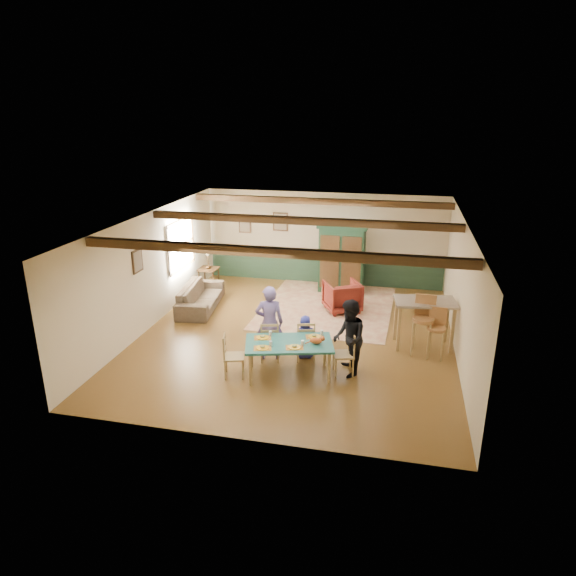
% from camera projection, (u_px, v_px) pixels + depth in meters
% --- Properties ---
extents(floor, '(8.00, 8.00, 0.00)m').
position_uv_depth(floor, '(296.00, 336.00, 11.77)').
color(floor, '#583A18').
rests_on(floor, ground).
extents(wall_back, '(7.00, 0.02, 2.70)m').
position_uv_depth(wall_back, '(324.00, 239.00, 15.02)').
color(wall_back, beige).
rests_on(wall_back, floor).
extents(wall_left, '(0.02, 8.00, 2.70)m').
position_uv_depth(wall_left, '(150.00, 270.00, 12.05)').
color(wall_left, beige).
rests_on(wall_left, floor).
extents(wall_right, '(0.02, 8.00, 2.70)m').
position_uv_depth(wall_right, '(462.00, 292.00, 10.61)').
color(wall_right, beige).
rests_on(wall_right, floor).
extents(ceiling, '(7.00, 8.00, 0.02)m').
position_uv_depth(ceiling, '(296.00, 220.00, 10.88)').
color(ceiling, white).
rests_on(ceiling, wall_back).
extents(wainscot_back, '(6.95, 0.03, 0.90)m').
position_uv_depth(wainscot_back, '(323.00, 268.00, 15.29)').
color(wainscot_back, '#1D3625').
rests_on(wainscot_back, floor).
extents(ceiling_beam_front, '(6.95, 0.16, 0.16)m').
position_uv_depth(ceiling_beam_front, '(269.00, 252.00, 8.79)').
color(ceiling_beam_front, black).
rests_on(ceiling_beam_front, ceiling).
extents(ceiling_beam_mid, '(6.95, 0.16, 0.16)m').
position_uv_depth(ceiling_beam_mid, '(300.00, 221.00, 11.28)').
color(ceiling_beam_mid, black).
rests_on(ceiling_beam_mid, ceiling).
extents(ceiling_beam_back, '(6.95, 0.16, 0.16)m').
position_uv_depth(ceiling_beam_back, '(319.00, 201.00, 13.68)').
color(ceiling_beam_back, black).
rests_on(ceiling_beam_back, ceiling).
extents(window_left, '(0.06, 1.60, 1.30)m').
position_uv_depth(window_left, '(181.00, 245.00, 13.54)').
color(window_left, white).
rests_on(window_left, wall_left).
extents(picture_left_wall, '(0.04, 0.42, 0.52)m').
position_uv_depth(picture_left_wall, '(138.00, 261.00, 11.36)').
color(picture_left_wall, gray).
rests_on(picture_left_wall, wall_left).
extents(picture_back_a, '(0.45, 0.04, 0.55)m').
position_uv_depth(picture_back_a, '(280.00, 222.00, 15.11)').
color(picture_back_a, gray).
rests_on(picture_back_a, wall_back).
extents(picture_back_b, '(0.38, 0.04, 0.48)m').
position_uv_depth(picture_back_b, '(245.00, 225.00, 15.38)').
color(picture_back_b, gray).
rests_on(picture_back_b, wall_back).
extents(dining_table, '(1.85, 1.32, 0.69)m').
position_uv_depth(dining_table, '(289.00, 359.00, 9.95)').
color(dining_table, '#1D5D56').
rests_on(dining_table, floor).
extents(dining_chair_far_left, '(0.48, 0.49, 0.88)m').
position_uv_depth(dining_chair_far_left, '(270.00, 340.00, 10.53)').
color(dining_chair_far_left, '#9D804E').
rests_on(dining_chair_far_left, floor).
extents(dining_chair_far_right, '(0.48, 0.49, 0.88)m').
position_uv_depth(dining_chair_far_right, '(305.00, 340.00, 10.56)').
color(dining_chair_far_right, '#9D804E').
rests_on(dining_chair_far_right, floor).
extents(dining_chair_end_left, '(0.49, 0.48, 0.88)m').
position_uv_depth(dining_chair_end_left, '(234.00, 356.00, 9.88)').
color(dining_chair_end_left, '#9D804E').
rests_on(dining_chair_end_left, floor).
extents(dining_chair_end_right, '(0.49, 0.48, 0.88)m').
position_uv_depth(dining_chair_end_right, '(344.00, 354.00, 9.96)').
color(dining_chair_end_right, '#9D804E').
rests_on(dining_chair_end_right, floor).
extents(person_man, '(0.66, 0.52, 1.59)m').
position_uv_depth(person_man, '(269.00, 323.00, 10.48)').
color(person_man, slate).
rests_on(person_man, floor).
extents(person_woman, '(0.75, 0.86, 1.52)m').
position_uv_depth(person_woman, '(349.00, 338.00, 9.86)').
color(person_woman, black).
rests_on(person_woman, floor).
extents(person_child, '(0.51, 0.40, 0.93)m').
position_uv_depth(person_child, '(305.00, 337.00, 10.62)').
color(person_child, navy).
rests_on(person_child, floor).
extents(cat, '(0.35, 0.21, 0.17)m').
position_uv_depth(cat, '(316.00, 340.00, 9.74)').
color(cat, '#D75B25').
rests_on(cat, dining_table).
extents(place_setting_near_left, '(0.43, 0.36, 0.11)m').
position_uv_depth(place_setting_near_left, '(262.00, 346.00, 9.58)').
color(place_setting_near_left, gold).
rests_on(place_setting_near_left, dining_table).
extents(place_setting_near_center, '(0.43, 0.36, 0.11)m').
position_uv_depth(place_setting_near_center, '(294.00, 345.00, 9.60)').
color(place_setting_near_center, gold).
rests_on(place_setting_near_center, dining_table).
extents(place_setting_far_left, '(0.43, 0.36, 0.11)m').
position_uv_depth(place_setting_far_left, '(263.00, 335.00, 10.01)').
color(place_setting_far_left, gold).
rests_on(place_setting_far_left, dining_table).
extents(place_setting_far_right, '(0.43, 0.36, 0.11)m').
position_uv_depth(place_setting_far_right, '(314.00, 335.00, 10.05)').
color(place_setting_far_right, gold).
rests_on(place_setting_far_right, dining_table).
extents(area_rug, '(3.44, 4.03, 0.01)m').
position_uv_depth(area_rug, '(327.00, 307.00, 13.49)').
color(area_rug, beige).
rests_on(area_rug, floor).
extents(armoire, '(1.39, 0.60, 1.94)m').
position_uv_depth(armoire, '(342.00, 259.00, 14.36)').
color(armoire, black).
rests_on(armoire, floor).
extents(armchair, '(1.14, 1.15, 0.78)m').
position_uv_depth(armchair, '(342.00, 296.00, 13.15)').
color(armchair, '#430F0D').
rests_on(armchair, floor).
extents(sofa, '(1.10, 2.21, 0.62)m').
position_uv_depth(sofa, '(201.00, 297.00, 13.37)').
color(sofa, '#44382A').
rests_on(sofa, floor).
extents(end_table, '(0.52, 0.52, 0.63)m').
position_uv_depth(end_table, '(209.00, 279.00, 14.77)').
color(end_table, black).
rests_on(end_table, floor).
extents(table_lamp, '(0.35, 0.35, 0.58)m').
position_uv_depth(table_lamp, '(208.00, 258.00, 14.57)').
color(table_lamp, beige).
rests_on(table_lamp, end_table).
extents(counter_table, '(1.38, 0.92, 1.07)m').
position_uv_depth(counter_table, '(423.00, 324.00, 11.11)').
color(counter_table, tan).
rests_on(counter_table, floor).
extents(bar_stool_left, '(0.52, 0.56, 1.28)m').
position_uv_depth(bar_stool_left, '(423.00, 326.00, 10.71)').
color(bar_stool_left, '#A57140').
rests_on(bar_stool_left, floor).
extents(bar_stool_right, '(0.41, 0.45, 1.07)m').
position_uv_depth(bar_stool_right, '(436.00, 334.00, 10.58)').
color(bar_stool_right, '#A57140').
rests_on(bar_stool_right, floor).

